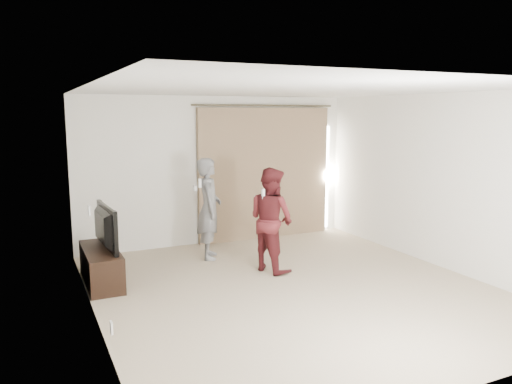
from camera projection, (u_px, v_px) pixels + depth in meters
floor at (293, 289)px, 6.61m from camera, size 5.50×5.50×0.00m
wall_back at (218, 170)px, 8.87m from camera, size 5.00×0.04×2.60m
wall_left at (92, 208)px, 5.36m from camera, size 0.04×5.50×2.60m
ceiling at (296, 89)px, 6.20m from camera, size 5.00×5.50×0.01m
curtain at (266, 173)px, 9.20m from camera, size 2.80×0.11×2.46m
tv_console at (101, 266)px, 6.80m from camera, size 0.43×1.25×0.48m
tv at (99, 228)px, 6.72m from camera, size 0.20×1.04×0.60m
scratching_post at (106, 256)px, 7.45m from camera, size 0.37×0.37×0.49m
person_man at (209, 208)px, 7.91m from camera, size 0.56×0.68×1.61m
person_woman at (271, 219)px, 7.30m from camera, size 0.78×0.88×1.53m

